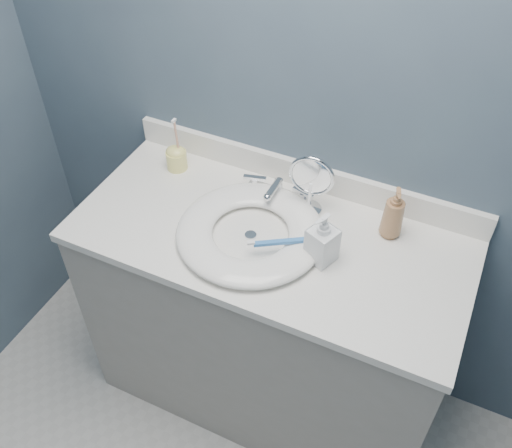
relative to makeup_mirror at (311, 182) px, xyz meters
The scene contains 12 objects.
back_wall 0.25m from the makeup_mirror, 118.87° to the left, with size 2.20×0.02×2.40m, color #405060.
vanity_cabinet 0.60m from the makeup_mirror, 113.42° to the right, with size 1.20×0.55×0.85m, color #A19A93.
countertop 0.21m from the makeup_mirror, 113.42° to the right, with size 1.22×0.57×0.03m, color white.
backsplash 0.15m from the makeup_mirror, 121.47° to the left, with size 1.22×0.02×0.09m, color white.
basin 0.24m from the makeup_mirror, 122.39° to the right, with size 0.45×0.45×0.04m, color white, non-canonical shape.
drain 0.25m from the makeup_mirror, 122.39° to the right, with size 0.04×0.04×0.01m, color silver.
faucet 0.15m from the makeup_mirror, behind, with size 0.25×0.13×0.07m.
makeup_mirror is the anchor object (origin of this frame).
soap_bottle_amber 0.26m from the makeup_mirror, ahead, with size 0.07×0.07×0.18m, color #9F7048.
soap_bottle_clear 0.21m from the makeup_mirror, 59.01° to the right, with size 0.08×0.08×0.17m, color white.
toothbrush_holder 0.49m from the makeup_mirror, behind, with size 0.07×0.07×0.20m.
toothbrush_lying 0.22m from the makeup_mirror, 94.39° to the right, with size 0.15×0.10×0.02m.
Camera 1 is at (0.48, -0.14, 2.11)m, focal length 40.00 mm.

